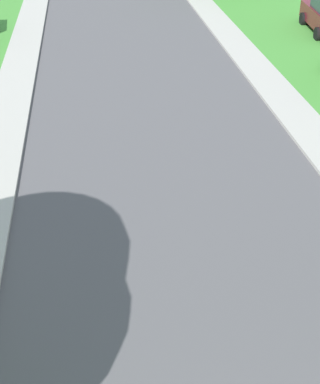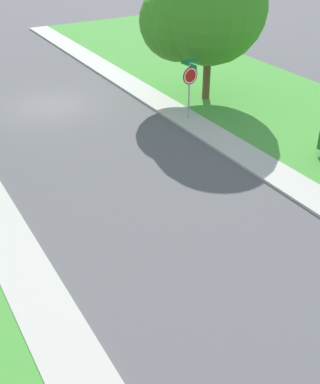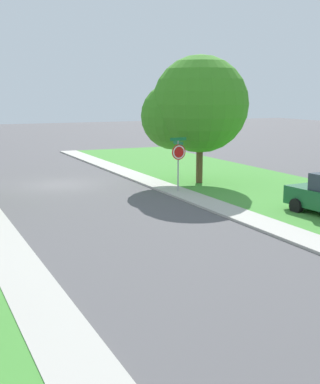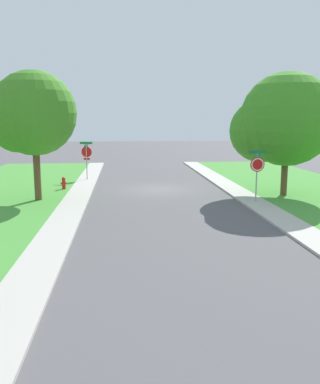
{
  "view_description": "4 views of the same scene",
  "coord_description": "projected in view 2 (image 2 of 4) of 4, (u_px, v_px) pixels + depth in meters",
  "views": [
    {
      "loc": [
        -1.95,
        -1.33,
        7.41
      ],
      "look_at": [
        -0.66,
        8.36,
        1.4
      ],
      "focal_mm": 51.94,
      "sensor_mm": 36.0,
      "label": 1
    },
    {
      "loc": [
        6.68,
        21.86,
        8.56
      ],
      "look_at": [
        0.67,
        11.56,
        1.4
      ],
      "focal_mm": 46.06,
      "sensor_mm": 36.0,
      "label": 2
    },
    {
      "loc": [
        7.09,
        28.33,
        4.93
      ],
      "look_at": [
        -0.84,
        11.09,
        1.4
      ],
      "focal_mm": 50.0,
      "sensor_mm": 36.0,
      "label": 3
    },
    {
      "loc": [
        2.17,
        25.4,
        4.3
      ],
      "look_at": [
        0.66,
        8.88,
        1.4
      ],
      "focal_mm": 38.68,
      "sensor_mm": 36.0,
      "label": 4
    }
  ],
  "objects": [
    {
      "name": "ground_plane",
      "position": [
        50.0,
        106.0,
        23.48
      ],
      "size": [
        120.0,
        120.0,
        0.0
      ],
      "primitive_type": "plane",
      "color": "#565456"
    },
    {
      "name": "sidewalk_east",
      "position": [
        32.0,
        286.0,
        12.54
      ],
      "size": [
        1.4,
        56.0,
        0.1
      ],
      "primitive_type": "cube",
      "color": "#B7B2A8",
      "rests_on": "ground"
    },
    {
      "name": "tree_sidewalk_near",
      "position": [
        202.0,
        10.0,
        22.15
      ],
      "size": [
        5.57,
        5.19,
        6.93
      ],
      "color": "brown",
      "rests_on": "ground"
    },
    {
      "name": "sidewalk_west",
      "position": [
        304.0,
        191.0,
        16.6
      ],
      "size": [
        1.4,
        56.0,
        0.1
      ],
      "primitive_type": "cube",
      "color": "#B7B2A8",
      "rests_on": "ground"
    },
    {
      "name": "stop_sign_far_corner",
      "position": [
        190.0,
        79.0,
        20.96
      ],
      "size": [
        0.92,
        0.92,
        2.77
      ],
      "color": "#9E9EA3",
      "rests_on": "ground"
    }
  ]
}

